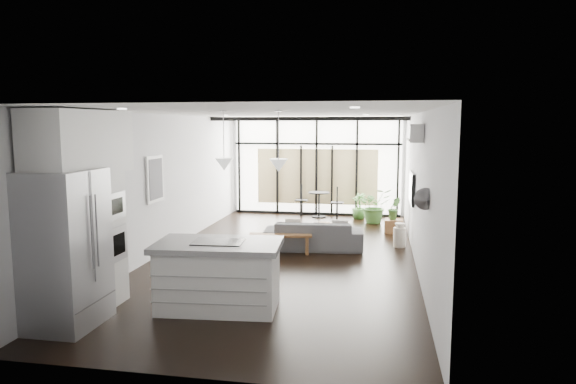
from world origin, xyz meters
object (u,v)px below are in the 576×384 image
(sofa, at_px, (314,230))
(milk_can, at_px, (400,235))
(fridge, at_px, (65,249))
(island, at_px, (219,275))
(tv, at_px, (412,188))
(console_bench, at_px, (280,244))
(pouf, at_px, (324,232))

(sofa, height_order, milk_can, sofa)
(fridge, xyz_separation_m, sofa, (2.59, 4.68, -0.61))
(island, distance_m, milk_can, 5.00)
(fridge, bearing_deg, tv, 47.23)
(sofa, xyz_separation_m, console_bench, (-0.61, -0.52, -0.20))
(fridge, relative_size, console_bench, 1.61)
(sofa, bearing_deg, pouf, -102.64)
(island, height_order, tv, tv)
(pouf, distance_m, tv, 2.26)
(sofa, relative_size, milk_can, 3.95)
(island, relative_size, pouf, 3.67)
(island, distance_m, tv, 4.99)
(console_bench, relative_size, milk_can, 2.44)
(pouf, bearing_deg, sofa, -97.63)
(console_bench, height_order, milk_can, milk_can)
(tv, bearing_deg, pouf, 162.27)
(sofa, bearing_deg, tv, -177.33)
(island, bearing_deg, pouf, 73.17)
(pouf, bearing_deg, milk_can, -12.37)
(pouf, distance_m, milk_can, 1.71)
(island, distance_m, console_bench, 3.24)
(island, bearing_deg, tv, 49.68)
(sofa, height_order, pouf, sofa)
(island, relative_size, tv, 1.59)
(fridge, distance_m, tv, 6.75)
(fridge, bearing_deg, sofa, 61.08)
(tv, bearing_deg, island, -125.48)
(island, bearing_deg, milk_can, 53.20)
(milk_can, distance_m, tv, 1.09)
(console_bench, bearing_deg, island, -104.84)
(console_bench, bearing_deg, sofa, 30.00)
(pouf, bearing_deg, tv, -17.73)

